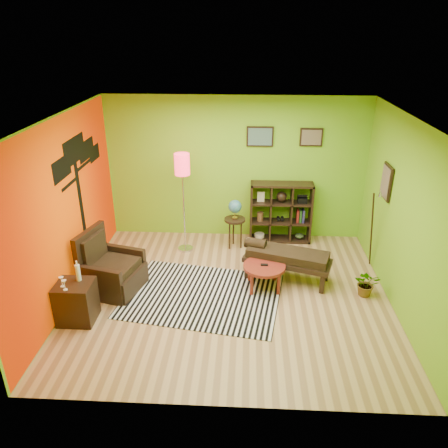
# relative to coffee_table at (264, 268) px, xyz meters

# --- Properties ---
(ground) EXTENTS (5.00, 5.00, 0.00)m
(ground) POSITION_rel_coffee_table_xyz_m (-0.53, -0.25, -0.36)
(ground) COLOR tan
(ground) RESTS_ON ground
(room_shell) EXTENTS (5.04, 4.54, 2.82)m
(room_shell) POSITION_rel_coffee_table_xyz_m (-0.63, -0.24, 1.44)
(room_shell) COLOR #7AC11E
(room_shell) RESTS_ON ground
(zebra_rug) EXTENTS (2.67, 2.14, 0.01)m
(zebra_rug) POSITION_rel_coffee_table_xyz_m (-0.98, -0.29, -0.36)
(zebra_rug) COLOR white
(zebra_rug) RESTS_ON ground
(coffee_table) EXTENTS (0.68, 0.68, 0.44)m
(coffee_table) POSITION_rel_coffee_table_xyz_m (0.00, 0.00, 0.00)
(coffee_table) COLOR maroon
(coffee_table) RESTS_ON ground
(armchair) EXTENTS (1.01, 1.01, 1.01)m
(armchair) POSITION_rel_coffee_table_xyz_m (-2.49, -0.15, -0.06)
(armchair) COLOR black
(armchair) RESTS_ON ground
(side_cabinet) EXTENTS (0.52, 0.47, 0.93)m
(side_cabinet) POSITION_rel_coffee_table_xyz_m (-2.73, -1.01, -0.05)
(side_cabinet) COLOR black
(side_cabinet) RESTS_ON ground
(floor_lamp) EXTENTS (0.29, 0.29, 1.89)m
(floor_lamp) POSITION_rel_coffee_table_xyz_m (-1.46, 1.27, 1.17)
(floor_lamp) COLOR silver
(floor_lamp) RESTS_ON ground
(globe_table) EXTENTS (0.40, 0.40, 0.97)m
(globe_table) POSITION_rel_coffee_table_xyz_m (-0.52, 1.42, 0.38)
(globe_table) COLOR black
(globe_table) RESTS_ON ground
(cube_shelf) EXTENTS (1.20, 0.35, 1.20)m
(cube_shelf) POSITION_rel_coffee_table_xyz_m (0.38, 1.78, 0.24)
(cube_shelf) COLOR black
(cube_shelf) RESTS_ON ground
(bench) EXTENTS (1.52, 0.93, 0.67)m
(bench) POSITION_rel_coffee_table_xyz_m (0.35, 0.30, 0.06)
(bench) COLOR black
(bench) RESTS_ON ground
(potted_plant) EXTENTS (0.47, 0.50, 0.34)m
(potted_plant) POSITION_rel_coffee_table_xyz_m (1.62, -0.13, -0.19)
(potted_plant) COLOR #26661E
(potted_plant) RESTS_ON ground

